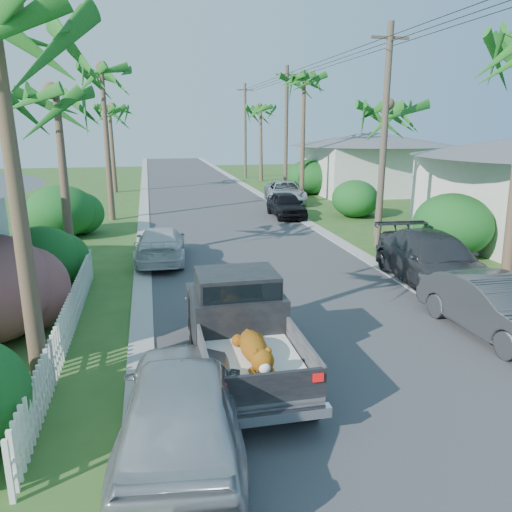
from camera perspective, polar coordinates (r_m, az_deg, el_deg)
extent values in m
plane|color=#2F5620|center=(9.06, 17.03, -20.08)|extent=(120.00, 120.00, 0.00)
cube|color=#38383A|center=(32.05, -4.95, 5.54)|extent=(8.00, 100.00, 0.02)
cube|color=#A5A39E|center=(31.81, -12.69, 5.20)|extent=(0.60, 100.00, 0.06)
cube|color=#A5A39E|center=(32.85, 2.54, 5.84)|extent=(0.60, 100.00, 0.06)
cylinder|color=black|center=(8.93, -4.84, -17.09)|extent=(0.28, 0.76, 0.76)
cylinder|color=black|center=(9.25, 6.08, -15.89)|extent=(0.28, 0.76, 0.76)
cylinder|color=black|center=(11.80, -6.91, -8.86)|extent=(0.28, 0.76, 0.76)
cylinder|color=black|center=(12.05, 1.25, -8.24)|extent=(0.28, 0.76, 0.76)
cube|color=slate|center=(9.48, -0.16, -13.32)|extent=(1.90, 2.40, 0.24)
cube|color=slate|center=(9.19, -5.90, -11.72)|extent=(0.06, 2.40, 0.55)
cube|color=slate|center=(9.53, 5.36, -10.70)|extent=(0.06, 2.40, 0.55)
cube|color=black|center=(8.31, 1.57, -14.83)|extent=(1.92, 0.08, 0.52)
cube|color=silver|center=(8.40, 1.82, -17.90)|extent=(1.98, 0.18, 0.18)
cube|color=red|center=(8.08, -4.05, -14.81)|extent=(0.18, 0.05, 0.14)
cube|color=red|center=(8.42, 7.11, -13.61)|extent=(0.18, 0.05, 0.14)
cube|color=black|center=(10.96, -2.18, -6.87)|extent=(1.94, 1.65, 1.10)
cube|color=black|center=(10.71, -2.22, -3.24)|extent=(1.70, 1.35, 0.55)
cube|color=black|center=(10.09, -1.56, -4.54)|extent=(1.60, 0.05, 0.45)
cube|color=black|center=(12.16, -3.20, -5.41)|extent=(1.94, 1.20, 0.80)
cube|color=white|center=(9.39, -0.16, -12.24)|extent=(1.70, 2.10, 0.16)
ellipsoid|color=orange|center=(9.35, -0.29, -10.33)|extent=(0.48, 1.25, 0.43)
sphere|color=orange|center=(8.65, 0.75, -11.90)|extent=(0.40, 0.40, 0.40)
ellipsoid|color=white|center=(9.39, -0.29, -10.88)|extent=(0.32, 0.86, 0.18)
imported|color=#313437|center=(13.69, 25.56, -5.34)|extent=(1.77, 4.48, 1.45)
imported|color=#2E3033|center=(17.18, 19.65, -0.51)|extent=(2.72, 5.84, 1.65)
imported|color=black|center=(28.54, 3.47, 5.85)|extent=(1.71, 4.14, 1.40)
imported|color=silver|center=(33.80, 3.33, 7.26)|extent=(3.10, 5.49, 1.45)
imported|color=#B0B2B7|center=(8.24, -8.46, -16.69)|extent=(2.41, 4.91, 1.61)
imported|color=silver|center=(19.44, -10.84, 1.28)|extent=(2.14, 4.64, 1.31)
cone|color=brown|center=(9.80, -25.43, 4.02)|extent=(0.36, 0.71, 7.01)
cone|color=brown|center=(18.73, -21.07, 7.67)|extent=(0.36, 0.61, 6.21)
cone|color=brown|center=(28.50, -16.65, 11.93)|extent=(0.36, 0.36, 8.00)
cone|color=brown|center=(40.53, -16.08, 11.55)|extent=(0.36, 0.75, 6.51)
cone|color=brown|center=(23.94, 14.21, 9.27)|extent=(0.36, 0.54, 6.01)
cone|color=brown|center=(33.96, 5.37, 12.98)|extent=(0.36, 0.36, 8.20)
cone|color=brown|center=(47.59, 0.56, 12.67)|extent=(0.36, 0.63, 6.81)
ellipsoid|color=#134416|center=(17.26, -23.36, -0.20)|extent=(2.40, 2.64, 2.00)
ellipsoid|color=#134416|center=(25.04, -21.40, 4.77)|extent=(3.20, 3.52, 2.40)
ellipsoid|color=#134416|center=(21.33, 21.52, 3.33)|extent=(3.00, 3.30, 2.50)
ellipsoid|color=#134416|center=(29.05, 11.25, 6.44)|extent=(2.60, 2.86, 2.10)
ellipsoid|color=#134416|center=(38.49, 6.07, 8.98)|extent=(3.20, 3.52, 2.60)
cube|color=white|center=(12.92, -20.68, -7.04)|extent=(0.10, 11.00, 1.00)
cube|color=silver|center=(40.28, 12.96, 9.65)|extent=(9.00, 8.00, 3.60)
cone|color=#595B60|center=(40.16, 13.16, 12.92)|extent=(6.48, 6.48, 1.00)
cylinder|color=brown|center=(21.62, 14.39, 12.72)|extent=(0.26, 0.26, 9.00)
cube|color=brown|center=(21.87, 15.08, 22.97)|extent=(1.60, 0.10, 0.10)
cylinder|color=brown|center=(35.70, 3.46, 13.74)|extent=(0.26, 0.26, 9.00)
cube|color=brown|center=(35.85, 3.56, 19.98)|extent=(1.60, 0.10, 0.10)
cylinder|color=brown|center=(50.32, -1.24, 14.03)|extent=(0.26, 0.26, 9.00)
cube|color=brown|center=(50.42, -1.26, 18.46)|extent=(1.60, 0.10, 0.10)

